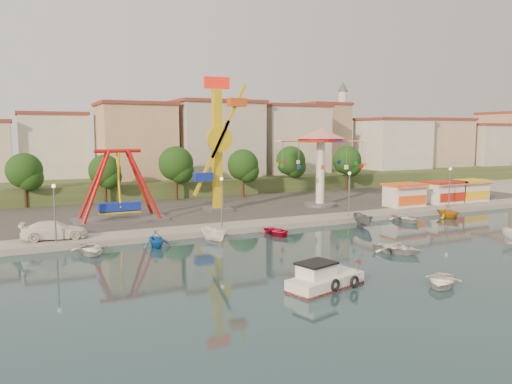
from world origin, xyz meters
TOP-DOWN VIEW (x-y plane):
  - ground at (0.00, 0.00)m, footprint 200.00×200.00m
  - quay_deck at (0.00, 62.00)m, footprint 200.00×100.00m
  - asphalt_pad at (0.00, 30.00)m, footprint 90.00×28.00m
  - hill_terrace at (0.00, 67.00)m, footprint 200.00×60.00m
  - pirate_ship_ride at (-16.76, 21.74)m, footprint 10.00×5.00m
  - kamikaze_tower at (-4.25, 22.92)m, footprint 5.13×3.10m
  - wave_swinger at (9.53, 21.54)m, footprint 11.60×11.60m
  - booth_left at (19.59, 16.49)m, footprint 5.40×3.78m
  - booth_mid at (26.79, 16.49)m, footprint 5.40×3.78m
  - booth_right at (31.60, 16.49)m, footprint 5.40×3.78m
  - lamp_post_0 at (-24.00, 13.00)m, footprint 0.14×0.14m
  - lamp_post_1 at (-8.00, 13.00)m, footprint 0.14×0.14m
  - lamp_post_2 at (8.00, 13.00)m, footprint 0.14×0.14m
  - lamp_post_3 at (24.00, 13.00)m, footprint 0.14×0.14m
  - tree_0 at (-26.00, 36.98)m, footprint 4.60×4.60m
  - tree_1 at (-16.00, 36.24)m, footprint 4.35×4.35m
  - tree_2 at (-6.00, 35.81)m, footprint 5.02×5.02m
  - tree_3 at (4.00, 34.36)m, footprint 4.68×4.68m
  - tree_4 at (14.00, 37.35)m, footprint 4.86×4.86m
  - tree_5 at (24.00, 35.54)m, footprint 4.83×4.83m
  - building_1 at (-21.33, 51.38)m, footprint 12.33×9.01m
  - building_2 at (-8.19, 51.96)m, footprint 11.95×9.28m
  - building_3 at (5.60, 48.80)m, footprint 12.59×10.50m
  - building_4 at (19.07, 52.20)m, footprint 10.75×9.23m
  - building_5 at (32.37, 50.33)m, footprint 12.77×10.96m
  - building_6 at (44.15, 48.77)m, footprint 8.23×8.98m
  - building_7 at (56.03, 53.70)m, footprint 11.59×10.93m
  - building_8 at (69.93, 47.19)m, footprint 12.84×9.28m
  - building_9 at (83.46, 49.95)m, footprint 12.95×9.17m
  - minaret at (36.00, 54.00)m, footprint 2.80×2.80m
  - cabin_motorboat at (-8.65, -6.99)m, footprint 6.04×3.62m
  - rowboat_a at (2.60, -1.49)m, footprint 4.55×5.06m
  - rowboat_b at (-1.17, -10.10)m, footprint 4.47×4.25m
  - van at (-24.04, 14.58)m, footprint 6.02×2.94m
  - moored_boat_0 at (-21.44, 9.80)m, footprint 3.06×4.18m
  - moored_boat_1 at (-15.73, 9.80)m, footprint 2.74×3.11m
  - moored_boat_2 at (-10.10, 9.80)m, footprint 2.23×3.80m
  - moored_boat_3 at (-3.19, 9.80)m, footprint 3.04×3.94m
  - moored_boat_5 at (7.63, 9.80)m, footprint 2.19×3.97m
  - moored_boat_6 at (13.98, 9.80)m, footprint 3.41×4.49m
  - moored_boat_7 at (20.46, 9.80)m, footprint 3.25×3.61m

SIDE VIEW (x-z plane):
  - ground at x=0.00m, z-range 0.00..0.00m
  - quay_deck at x=0.00m, z-range 0.00..0.60m
  - moored_boat_3 at x=-3.19m, z-range 0.00..0.75m
  - rowboat_b at x=-1.17m, z-range 0.00..0.75m
  - moored_boat_0 at x=-21.44m, z-range 0.00..0.84m
  - rowboat_a at x=2.60m, z-range 0.00..0.86m
  - moored_boat_6 at x=13.98m, z-range 0.00..0.87m
  - cabin_motorboat at x=-8.65m, z-range -0.46..1.53m
  - asphalt_pad at x=0.00m, z-range 0.60..0.61m
  - moored_boat_2 at x=-10.10m, z-range 0.00..1.38m
  - moored_boat_5 at x=7.63m, z-range 0.00..1.45m
  - moored_boat_1 at x=-15.73m, z-range 0.00..1.55m
  - moored_boat_7 at x=20.46m, z-range 0.00..1.69m
  - van at x=-24.04m, z-range 0.60..2.29m
  - hill_terrace at x=0.00m, z-range 0.00..3.00m
  - booth_left at x=19.59m, z-range 0.62..3.70m
  - booth_mid at x=26.79m, z-range 0.62..3.70m
  - booth_right at x=31.60m, z-range 0.62..3.70m
  - lamp_post_0 at x=-24.00m, z-range 0.60..5.60m
  - lamp_post_1 at x=-8.00m, z-range 0.60..5.60m
  - lamp_post_2 at x=8.00m, z-range 0.60..5.60m
  - lamp_post_3 at x=24.00m, z-range 0.60..5.60m
  - pirate_ship_ride at x=-16.76m, z-range 0.39..8.39m
  - tree_1 at x=-16.00m, z-range 1.80..8.60m
  - tree_0 at x=-26.00m, z-range 1.87..9.07m
  - tree_3 at x=4.00m, z-range 1.90..9.21m
  - tree_5 at x=24.00m, z-range 1.94..9.48m
  - tree_4 at x=14.00m, z-range 1.95..9.55m
  - tree_2 at x=-6.00m, z-range 1.99..9.84m
  - building_1 at x=-21.33m, z-range 3.00..11.63m
  - building_7 at x=56.03m, z-range 3.00..11.76m
  - building_3 at x=5.60m, z-range 3.00..12.20m
  - building_9 at x=83.46m, z-range 3.00..12.21m
  - building_4 at x=19.07m, z-range 3.00..12.24m
  - wave_swinger at x=9.53m, z-range 3.00..13.40m
  - kamikaze_tower at x=-4.25m, z-range 0.30..16.80m
  - building_5 at x=32.37m, z-range 3.00..14.21m
  - building_2 at x=-8.19m, z-range 3.00..14.23m
  - building_6 at x=44.15m, z-range 3.00..15.36m
  - building_8 at x=69.93m, z-range 3.00..15.58m
  - minaret at x=36.00m, z-range 3.55..21.55m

